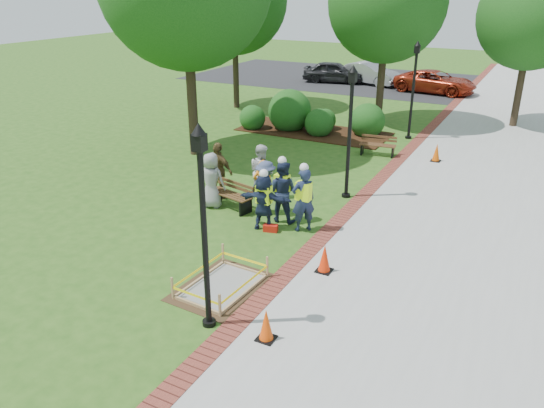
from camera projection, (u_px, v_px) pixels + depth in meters
The scene contains 34 objects.
ground at pixel (234, 251), 13.94m from camera, with size 100.00×100.00×0.00m, color #285116.
sidewalk at pixel (487, 170), 19.94m from camera, with size 6.00×60.00×0.02m, color #9E9E99.
brick_edging at pixel (401, 157), 21.33m from camera, with size 0.50×60.00×0.03m, color maroon.
mulch_bed at pixel (313, 132), 25.01m from camera, with size 7.00×3.00×0.05m, color #381E0F.
parking_lot at pixel (443, 86), 35.95m from camera, with size 36.00×12.00×0.01m, color black.
wet_concrete_pad at pixel (222, 279), 12.19m from camera, with size 1.83×2.39×0.55m.
bench_near at pixel (230, 200), 16.48m from camera, with size 1.62×0.85×0.83m.
bench_far at pixel (377, 149), 21.57m from camera, with size 1.49×0.67×0.78m.
cone_front at pixel (266, 325), 10.35m from camera, with size 0.36×0.36×0.71m.
cone_back at pixel (324, 259), 12.81m from camera, with size 0.37×0.37×0.74m.
cone_far at pixel (436, 153), 20.77m from camera, with size 0.37×0.37×0.72m.
toolbox at pixel (271, 228), 15.02m from camera, with size 0.40×0.22×0.20m, color red.
lamp_near at pixel (203, 215), 10.00m from camera, with size 0.28×0.28×4.26m.
lamp_mid at pixel (350, 123), 16.52m from camera, with size 0.28×0.28×4.26m.
lamp_far at pixel (414, 83), 23.04m from camera, with size 0.28×0.28×4.26m.
tree_back at pixel (387, 3), 24.42m from camera, with size 5.50×5.50×8.43m.
tree_right at pixel (532, 16), 24.10m from camera, with size 4.91×4.91×7.59m.
tree_far at pixel (234, 0), 27.78m from camera, with size 5.62×5.62×8.49m.
shrub_a at pixel (253, 129), 25.55m from camera, with size 1.24×1.24×1.24m, color #154513.
shrub_b at pixel (289, 129), 25.51m from camera, with size 2.06×2.06×2.06m, color #154513.
shrub_c at pixel (319, 135), 24.48m from camera, with size 1.33×1.33×1.33m, color #154513.
shrub_d at pixel (366, 135), 24.47m from camera, with size 1.60×1.60×1.60m, color #154513.
shrub_e at pixel (324, 130), 25.44m from camera, with size 1.08×1.08×1.08m, color #154513.
casual_person_a at pixel (211, 180), 16.38m from camera, with size 0.61×0.44×1.75m.
casual_person_b at pixel (263, 186), 16.02m from camera, with size 0.61×0.48×1.67m.
casual_person_c at pixel (261, 172), 17.07m from camera, with size 0.68×0.60×1.80m.
casual_person_d at pixel (219, 171), 17.02m from camera, with size 0.64×0.46×1.87m.
casual_person_e at pixel (266, 188), 15.91m from camera, with size 0.57×0.41×1.67m.
hivis_worker_a at pixel (264, 200), 14.87m from camera, with size 0.57×0.42×1.80m.
hivis_worker_b at pixel (303, 198), 14.75m from camera, with size 0.69×0.69×2.01m.
hivis_worker_c at pixel (282, 190), 15.36m from camera, with size 0.62×0.42×1.99m.
parked_car_a at pixel (334, 82), 37.35m from camera, with size 4.88×2.12×1.59m, color black.
parked_car_b at pixel (368, 84), 36.77m from camera, with size 4.88×2.12×1.59m, color #96979B.
parked_car_c at pixel (434, 93), 33.88m from camera, with size 4.66×2.03×1.52m, color #9C2913.
Camera 1 is at (6.67, -10.47, 6.54)m, focal length 35.00 mm.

